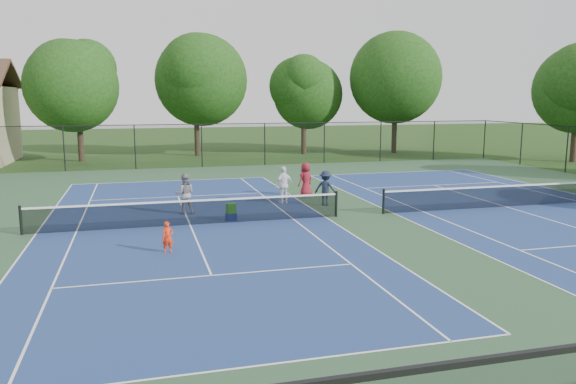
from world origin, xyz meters
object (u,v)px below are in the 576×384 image
object	(u,v)px
bystander_b	(326,188)
tree_back_b	(195,75)
ball_hopper	(231,208)
tree_back_d	(396,74)
tree_back_a	(77,81)
tree_back_c	(304,89)
instructor	(185,194)
bystander_c	(306,180)
bystander_a	(284,185)
child_player	(168,237)
ball_crate	(231,217)

from	to	relation	value
bystander_b	tree_back_b	bearing A→B (deg)	-46.43
ball_hopper	bystander_b	bearing A→B (deg)	23.85
tree_back_d	bystander_b	size ratio (longest dim) A/B	6.55
tree_back_a	tree_back_d	xyz separation A→B (m)	(26.00, 0.00, 0.79)
tree_back_c	tree_back_d	world-z (taller)	tree_back_d
instructor	bystander_b	xyz separation A→B (m)	(6.32, 0.24, -0.06)
tree_back_d	bystander_c	size ratio (longest dim) A/B	6.17
tree_back_a	bystander_c	xyz separation A→B (m)	(12.12, -19.09, -5.20)
bystander_a	tree_back_c	bearing A→B (deg)	-133.14
tree_back_b	bystander_b	world-z (taller)	tree_back_b
tree_back_c	bystander_c	world-z (taller)	tree_back_c
tree_back_b	child_player	distance (m)	30.60
tree_back_d	bystander_c	world-z (taller)	tree_back_d
tree_back_d	bystander_a	bearing A→B (deg)	-126.78
tree_back_c	ball_crate	world-z (taller)	tree_back_c
bystander_b	tree_back_a	bearing A→B (deg)	-24.69
bystander_c	ball_crate	world-z (taller)	bystander_c
child_player	instructor	bearing A→B (deg)	68.99
tree_back_b	bystander_a	distance (m)	23.35
bystander_b	tree_back_c	bearing A→B (deg)	-68.60
tree_back_d	bystander_a	xyz separation A→B (m)	(-15.38, -20.58, -5.96)
child_player	bystander_c	bearing A→B (deg)	39.19
bystander_c	ball_crate	distance (m)	6.38
tree_back_a	child_player	xyz separation A→B (m)	(4.98, -27.72, -5.53)
bystander_b	ball_hopper	xyz separation A→B (m)	(-4.66, -2.06, -0.29)
child_player	bystander_a	distance (m)	9.11
tree_back_a	tree_back_b	distance (m)	9.24
ball_crate	ball_hopper	distance (m)	0.35
bystander_c	tree_back_d	bearing A→B (deg)	-152.77
bystander_b	ball_crate	bearing A→B (deg)	59.40
tree_back_a	instructor	world-z (taller)	tree_back_a
ball_hopper	tree_back_d	bearing A→B (deg)	52.15
bystander_c	ball_crate	size ratio (longest dim) A/B	4.25
tree_back_b	tree_back_c	bearing A→B (deg)	-6.34
tree_back_a	child_player	bearing A→B (deg)	-79.82
child_player	bystander_c	size ratio (longest dim) A/B	0.60
tree_back_a	ball_hopper	bearing A→B (deg)	-72.01
instructor	ball_hopper	xyz separation A→B (m)	(1.66, -1.82, -0.36)
bystander_a	tree_back_a	bearing A→B (deg)	-86.96
tree_back_b	bystander_c	world-z (taller)	tree_back_b
tree_back_a	ball_crate	bearing A→B (deg)	-72.01
tree_back_b	ball_crate	world-z (taller)	tree_back_b
tree_back_c	ball_crate	bearing A→B (deg)	-112.79
bystander_c	tree_back_b	bearing A→B (deg)	-108.33
tree_back_c	bystander_b	bearing A→B (deg)	-104.14
tree_back_c	bystander_c	distance (m)	21.44
bystander_b	bystander_c	xyz separation A→B (m)	(-0.20, 2.45, 0.05)
tree_back_c	bystander_c	bearing A→B (deg)	-106.31
tree_back_a	tree_back_d	world-z (taller)	tree_back_d
ball_hopper	instructor	bearing A→B (deg)	132.37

